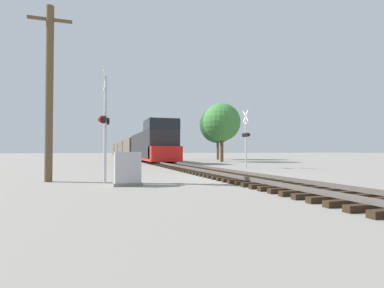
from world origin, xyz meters
TOP-DOWN VIEW (x-y plane):
  - ground_plane at (0.00, 0.00)m, footprint 400.00×400.00m
  - rail_track_bed at (0.00, -0.00)m, footprint 2.60×160.00m
  - freight_train at (0.00, 51.37)m, footprint 3.12×78.08m
  - crossing_signal_near at (-6.08, -0.95)m, footprint 0.49×1.01m
  - crossing_signal_far at (4.81, 7.29)m, footprint 0.35×1.01m
  - relay_cabinet at (-5.25, -2.10)m, footprint 1.06×0.71m
  - utility_pole at (-8.37, 0.37)m, footprint 1.80×0.32m
  - tree_far_right at (8.45, 20.54)m, footprint 4.70×4.70m
  - tree_mid_background at (11.87, 30.04)m, footprint 5.80×5.80m

SIDE VIEW (x-z plane):
  - ground_plane at x=0.00m, z-range 0.00..0.00m
  - rail_track_bed at x=0.00m, z-range -0.02..0.29m
  - relay_cabinet at x=-5.25m, z-range -0.01..1.28m
  - freight_train at x=0.00m, z-range -0.41..4.19m
  - crossing_signal_near at x=-6.08m, z-range 0.23..4.84m
  - crossing_signal_far at x=4.81m, z-range 0.26..4.81m
  - utility_pole at x=-8.37m, z-range 0.10..7.77m
  - tree_far_right at x=8.45m, z-range 1.28..8.58m
  - tree_mid_background at x=11.87m, z-range 1.29..9.70m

